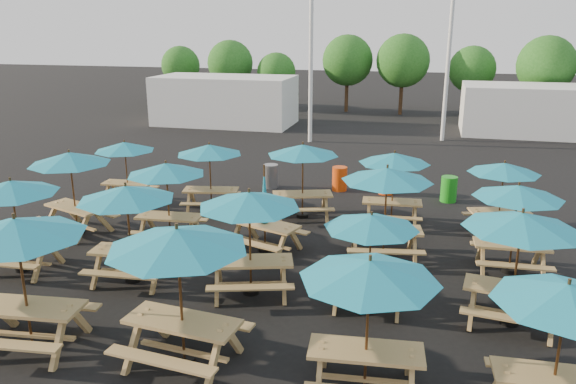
% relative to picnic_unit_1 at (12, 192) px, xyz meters
% --- Properties ---
extents(ground, '(120.00, 120.00, 0.00)m').
position_rel_picnic_unit_1_xyz_m(ground, '(5.50, 2.90, -1.97)').
color(ground, black).
rests_on(ground, ground).
extents(picnic_unit_1, '(2.24, 2.24, 2.27)m').
position_rel_picnic_unit_1_xyz_m(picnic_unit_1, '(0.00, 0.00, 0.00)').
color(picnic_unit_1, tan).
rests_on(picnic_unit_1, ground).
extents(picnic_unit_2, '(2.83, 2.83, 2.36)m').
position_rel_picnic_unit_1_xyz_m(picnic_unit_2, '(-0.24, 2.59, 0.08)').
color(picnic_unit_2, tan).
rests_on(picnic_unit_2, ground).
extents(picnic_unit_3, '(2.07, 2.07, 2.07)m').
position_rel_picnic_unit_1_xyz_m(picnic_unit_3, '(-0.26, 5.51, -0.18)').
color(picnic_unit_3, tan).
rests_on(picnic_unit_3, ground).
extents(picnic_unit_4, '(2.61, 2.61, 2.53)m').
position_rel_picnic_unit_1_xyz_m(picnic_unit_4, '(2.47, -2.85, 0.23)').
color(picnic_unit_4, tan).
rests_on(picnic_unit_4, ground).
extents(picnic_unit_5, '(2.33, 2.33, 2.31)m').
position_rel_picnic_unit_1_xyz_m(picnic_unit_5, '(2.88, 0.13, 0.03)').
color(picnic_unit_5, tan).
rests_on(picnic_unit_5, ground).
extents(picnic_unit_6, '(2.25, 2.25, 2.22)m').
position_rel_picnic_unit_1_xyz_m(picnic_unit_6, '(2.62, 2.63, -0.04)').
color(picnic_unit_6, tan).
rests_on(picnic_unit_6, ground).
extents(picnic_unit_7, '(2.41, 2.41, 2.18)m').
position_rel_picnic_unit_1_xyz_m(picnic_unit_7, '(2.76, 5.33, -0.08)').
color(picnic_unit_7, tan).
rests_on(picnic_unit_7, ground).
extents(picnic_unit_8, '(2.62, 2.62, 2.53)m').
position_rel_picnic_unit_1_xyz_m(picnic_unit_8, '(5.40, -2.64, 0.23)').
color(picnic_unit_8, tan).
rests_on(picnic_unit_8, ground).
extents(picnic_unit_9, '(2.76, 2.76, 2.35)m').
position_rel_picnic_unit_1_xyz_m(picnic_unit_9, '(5.71, 0.21, 0.07)').
color(picnic_unit_9, tan).
rests_on(picnic_unit_9, ground).
extents(picnic_unit_10, '(2.24, 2.09, 2.33)m').
position_rel_picnic_unit_1_xyz_m(picnic_unit_10, '(5.33, 2.58, -1.01)').
color(picnic_unit_10, tan).
rests_on(picnic_unit_10, ground).
extents(picnic_unit_11, '(2.70, 2.70, 2.30)m').
position_rel_picnic_unit_1_xyz_m(picnic_unit_11, '(5.68, 5.47, 0.02)').
color(picnic_unit_11, tan).
rests_on(picnic_unit_11, ground).
extents(picnic_unit_12, '(2.37, 2.37, 2.32)m').
position_rel_picnic_unit_1_xyz_m(picnic_unit_12, '(8.55, -2.66, 0.05)').
color(picnic_unit_12, tan).
rests_on(picnic_unit_12, ground).
extents(picnic_unit_13, '(1.97, 1.97, 2.06)m').
position_rel_picnic_unit_1_xyz_m(picnic_unit_13, '(8.28, 0.20, -0.18)').
color(picnic_unit_13, tan).
rests_on(picnic_unit_13, ground).
extents(picnic_unit_14, '(2.59, 2.59, 2.39)m').
position_rel_picnic_unit_1_xyz_m(picnic_unit_14, '(8.37, 2.85, 0.10)').
color(picnic_unit_14, tan).
rests_on(picnic_unit_14, ground).
extents(picnic_unit_15, '(2.20, 2.20, 2.19)m').
position_rel_picnic_unit_1_xyz_m(picnic_unit_15, '(8.38, 5.47, -0.07)').
color(picnic_unit_15, tan).
rests_on(picnic_unit_15, ground).
extents(picnic_unit_16, '(2.20, 2.20, 2.23)m').
position_rel_picnic_unit_1_xyz_m(picnic_unit_16, '(11.32, -2.61, -0.03)').
color(picnic_unit_16, tan).
rests_on(picnic_unit_16, ground).
extents(picnic_unit_17, '(2.48, 2.48, 2.34)m').
position_rel_picnic_unit_1_xyz_m(picnic_unit_17, '(11.08, 0.20, 0.07)').
color(picnic_unit_17, tan).
rests_on(picnic_unit_17, ground).
extents(picnic_unit_18, '(2.14, 2.14, 2.19)m').
position_rel_picnic_unit_1_xyz_m(picnic_unit_18, '(11.37, 2.76, -0.07)').
color(picnic_unit_18, tan).
rests_on(picnic_unit_18, ground).
extents(picnic_unit_19, '(2.43, 2.43, 2.09)m').
position_rel_picnic_unit_1_xyz_m(picnic_unit_19, '(11.36, 5.41, -0.16)').
color(picnic_unit_19, tan).
rests_on(picnic_unit_19, ground).
extents(waste_bin_0, '(0.53, 0.53, 0.85)m').
position_rel_picnic_unit_1_xyz_m(waste_bin_0, '(3.85, 8.39, -1.55)').
color(waste_bin_0, gray).
rests_on(waste_bin_0, ground).
extents(waste_bin_1, '(0.53, 0.53, 0.85)m').
position_rel_picnic_unit_1_xyz_m(waste_bin_1, '(6.33, 8.64, -1.55)').
color(waste_bin_1, '#DF440D').
rests_on(waste_bin_1, ground).
extents(waste_bin_2, '(0.53, 0.53, 0.85)m').
position_rel_picnic_unit_1_xyz_m(waste_bin_2, '(7.98, 8.61, -1.55)').
color(waste_bin_2, '#DF440D').
rests_on(waste_bin_2, ground).
extents(waste_bin_3, '(0.53, 0.53, 0.85)m').
position_rel_picnic_unit_1_xyz_m(waste_bin_3, '(10.07, 8.23, -1.55)').
color(waste_bin_3, '#1B941B').
rests_on(waste_bin_3, ground).
extents(mast_0, '(0.20, 0.20, 12.00)m').
position_rel_picnic_unit_1_xyz_m(mast_0, '(3.50, 16.90, 4.03)').
color(mast_0, silver).
rests_on(mast_0, ground).
extents(mast_1, '(0.20, 0.20, 12.00)m').
position_rel_picnic_unit_1_xyz_m(mast_1, '(10.00, 18.90, 4.03)').
color(mast_1, silver).
rests_on(mast_1, ground).
extents(event_tent_0, '(8.00, 4.00, 2.80)m').
position_rel_picnic_unit_1_xyz_m(event_tent_0, '(-2.50, 20.90, -0.57)').
color(event_tent_0, silver).
rests_on(event_tent_0, ground).
extents(event_tent_1, '(7.00, 4.00, 2.60)m').
position_rel_picnic_unit_1_xyz_m(event_tent_1, '(14.50, 21.90, -0.67)').
color(event_tent_1, silver).
rests_on(event_tent_1, ground).
extents(tree_0, '(2.80, 2.80, 4.24)m').
position_rel_picnic_unit_1_xyz_m(tree_0, '(-8.58, 28.15, 0.86)').
color(tree_0, '#382314').
rests_on(tree_0, ground).
extents(tree_1, '(3.11, 3.11, 4.72)m').
position_rel_picnic_unit_1_xyz_m(tree_1, '(-4.25, 26.80, 1.18)').
color(tree_1, '#382314').
rests_on(tree_1, ground).
extents(tree_2, '(2.59, 2.59, 3.93)m').
position_rel_picnic_unit_1_xyz_m(tree_2, '(-0.89, 26.55, 0.65)').
color(tree_2, '#382314').
rests_on(tree_2, ground).
extents(tree_3, '(3.36, 3.36, 5.09)m').
position_rel_picnic_unit_1_xyz_m(tree_3, '(3.74, 27.62, 1.43)').
color(tree_3, '#382314').
rests_on(tree_3, ground).
extents(tree_4, '(3.41, 3.41, 5.17)m').
position_rel_picnic_unit_1_xyz_m(tree_4, '(7.39, 27.16, 1.49)').
color(tree_4, '#382314').
rests_on(tree_4, ground).
extents(tree_5, '(2.94, 2.94, 4.45)m').
position_rel_picnic_unit_1_xyz_m(tree_5, '(11.72, 27.57, 1.00)').
color(tree_5, '#382314').
rests_on(tree_5, ground).
extents(tree_6, '(3.38, 3.38, 5.13)m').
position_rel_picnic_unit_1_xyz_m(tree_6, '(15.73, 25.79, 1.45)').
color(tree_6, '#382314').
rests_on(tree_6, ground).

